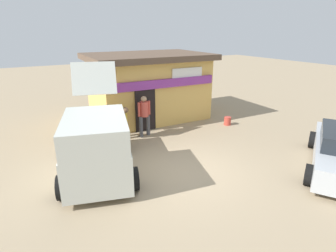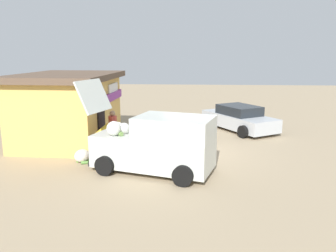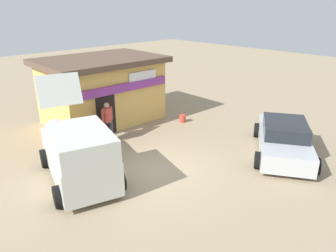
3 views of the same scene
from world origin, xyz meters
name	(u,v)px [view 3 (image 3 of 3)]	position (x,y,z in m)	size (l,w,h in m)	color
ground_plane	(161,169)	(0.00, 0.00, 0.00)	(60.00, 60.00, 0.00)	#9E896B
storefront_bar	(102,89)	(1.41, 5.67, 1.56)	(5.69, 4.11, 3.06)	#E0B259
delivery_van	(78,153)	(-2.35, 1.33, 0.96)	(2.92, 4.76, 3.03)	silver
parked_sedan	(284,139)	(4.27, -2.28, 0.61)	(4.55, 3.76, 1.28)	#B2B7BC
vendor_standing	(107,119)	(0.14, 3.40, 0.96)	(0.57, 0.38, 1.65)	#4C4C51
customer_bending	(82,127)	(-0.97, 3.51, 0.86)	(0.77, 0.78, 1.37)	#4C4C51
unloaded_banana_pile	(63,141)	(-1.50, 4.19, 0.22)	(0.78, 0.58, 0.47)	silver
paint_bucket	(183,118)	(3.99, 2.77, 0.19)	(0.31, 0.31, 0.37)	#BF3F33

